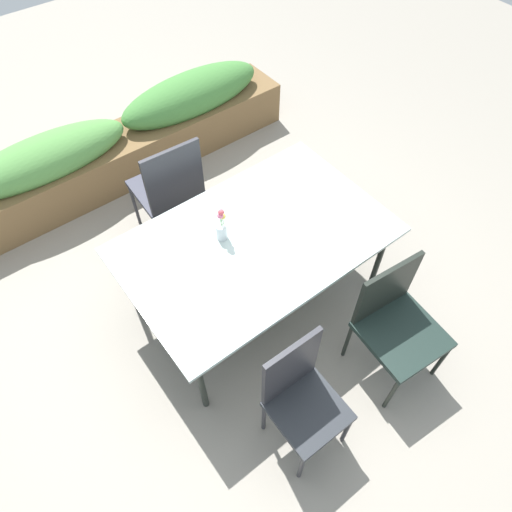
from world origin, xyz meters
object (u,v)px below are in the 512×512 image
object	(u,v)px
dining_table	(256,242)
planter_box	(129,141)
chair_near_right	(396,319)
chair_far_side	(169,186)
chair_near_left	(301,394)
flower_vase	(222,228)

from	to	relation	value
dining_table	planter_box	distance (m)	1.96
chair_near_right	chair_far_side	xyz separation A→B (m)	(-0.56, 1.89, 0.06)
chair_near_right	dining_table	bearing A→B (deg)	-60.74
planter_box	dining_table	bearing A→B (deg)	-89.08
chair_near_right	chair_near_left	size ratio (longest dim) A/B	0.95
chair_far_side	chair_near_left	world-z (taller)	chair_far_side
flower_vase	dining_table	bearing A→B (deg)	-39.38
dining_table	flower_vase	distance (m)	0.27
dining_table	flower_vase	world-z (taller)	flower_vase
chair_near_left	planter_box	distance (m)	2.92
chair_far_side	chair_near_left	size ratio (longest dim) A/B	1.08
chair_near_right	planter_box	world-z (taller)	chair_near_right
flower_vase	chair_near_right	bearing A→B (deg)	-61.60
dining_table	chair_far_side	world-z (taller)	chair_far_side
chair_near_left	flower_vase	xyz separation A→B (m)	(0.23, 1.10, 0.31)
chair_near_left	chair_far_side	bearing A→B (deg)	-96.87
planter_box	chair_far_side	bearing A→B (deg)	-96.33
chair_near_left	flower_vase	size ratio (longest dim) A/B	3.60
chair_far_side	planter_box	xyz separation A→B (m)	(0.11, 0.99, -0.23)
chair_near_right	chair_far_side	size ratio (longest dim) A/B	0.88
chair_near_left	dining_table	bearing A→B (deg)	-111.95
chair_near_right	planter_box	xyz separation A→B (m)	(-0.45, 2.88, -0.17)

